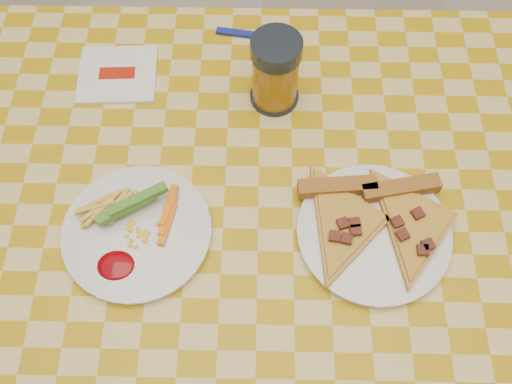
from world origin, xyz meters
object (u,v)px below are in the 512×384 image
table (258,248)px  plate_left (137,233)px  plate_right (373,234)px  drink_glass (275,72)px

table → plate_left: plate_left is taller
plate_right → drink_glass: drink_glass is taller
table → plate_right: plate_right is taller
plate_right → table: bearing=177.3°
plate_left → drink_glass: size_ratio=1.62×
plate_left → table: bearing=4.0°
table → plate_right: 0.18m
table → plate_left: size_ratio=6.07×
plate_right → plate_left: bearing=-179.2°
plate_left → drink_glass: bearing=51.8°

